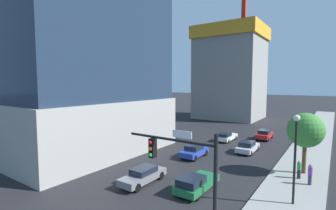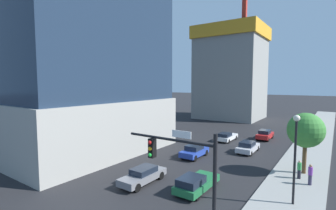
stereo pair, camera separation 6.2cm
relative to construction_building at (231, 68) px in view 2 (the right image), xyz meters
The scene contains 13 objects.
sidewalk 39.27m from the construction_building, 58.43° to the right, with size 4.60×120.00×0.15m, color gray.
construction_building is the anchor object (origin of this frame).
traffic_light_pole 51.90m from the construction_building, 71.87° to the right, with size 5.32×0.48×6.06m.
street_lamp 45.91m from the construction_building, 63.85° to the right, with size 0.44×0.44×6.25m.
street_tree 39.69m from the construction_building, 59.29° to the right, with size 3.23×3.23×5.69m.
car_red 26.76m from the construction_building, 56.74° to the right, with size 1.77×4.14×1.48m.
car_silver 33.76m from the construction_building, 65.34° to the right, with size 1.80×4.31×1.38m.
car_white 28.48m from the construction_building, 70.29° to the right, with size 1.81×4.43×1.29m.
car_green 45.88m from the construction_building, 72.67° to the right, with size 1.89×4.61×1.38m.
car_gray 45.88m from the construction_building, 78.63° to the right, with size 1.72×4.63×1.36m.
car_blue 37.36m from the construction_building, 75.73° to the right, with size 1.83×4.02×1.43m.
pedestrian_purple_shirt 43.12m from the construction_building, 60.37° to the right, with size 0.34×0.34×1.73m.
pedestrian_green_shirt 41.84m from the construction_building, 60.79° to the right, with size 0.34×0.34×1.63m.
Camera 2 is at (11.14, -7.21, 8.48)m, focal length 26.20 mm.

